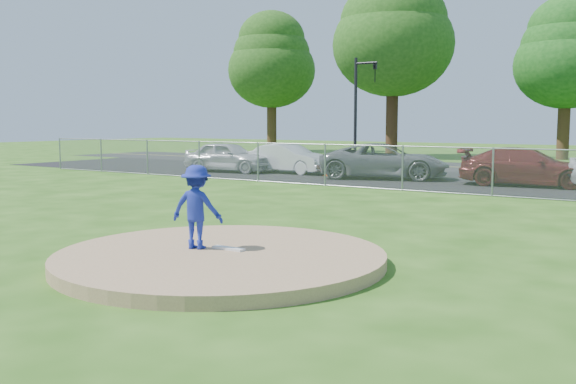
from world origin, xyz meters
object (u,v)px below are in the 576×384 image
object	(u,v)px
pitcher	(197,207)
parked_car_darkred	(527,167)
parked_car_white	(288,159)
parked_car_gray	(384,161)
traffic_cone	(328,169)
tree_far_left	(272,59)
tree_center	(567,52)
traffic_signal_left	(360,101)
tree_left	(393,29)
parked_car_silver	(228,157)

from	to	relation	value
pitcher	parked_car_darkred	xyz separation A→B (m)	(1.61, 15.94, -0.21)
parked_car_white	parked_car_gray	size ratio (longest dim) A/B	0.77
traffic_cone	tree_far_left	bearing A→B (deg)	130.92
tree_center	traffic_signal_left	xyz separation A→B (m)	(-7.76, -12.00, -3.11)
tree_far_left	tree_left	distance (m)	11.24
tree_left	tree_center	xyz separation A→B (m)	(10.00, 3.00, -1.77)
pitcher	parked_car_silver	xyz separation A→B (m)	(-11.41, 15.05, -0.19)
pitcher	traffic_cone	distance (m)	16.98
traffic_cone	parked_car_silver	xyz separation A→B (m)	(-4.92, -0.64, 0.40)
tree_far_left	traffic_cone	world-z (taller)	tree_far_left
parked_car_darkred	traffic_signal_left	bearing A→B (deg)	50.94
tree_far_left	parked_car_silver	size ratio (longest dim) A/B	2.61
tree_far_left	tree_center	size ratio (longest dim) A/B	1.09
tree_far_left	tree_left	size ratio (longest dim) A/B	0.86
tree_center	parked_car_white	bearing A→B (deg)	-114.70
tree_far_left	parked_car_white	distance (m)	22.15
tree_far_left	parked_car_darkred	distance (m)	29.42
traffic_signal_left	parked_car_darkred	distance (m)	11.89
parked_car_silver	parked_car_gray	distance (m)	7.50
parked_car_darkred	traffic_cone	bearing A→B (deg)	84.28
tree_center	parked_car_gray	distance (m)	19.36
traffic_cone	parked_car_gray	bearing A→B (deg)	3.50
pitcher	parked_car_darkred	distance (m)	16.02
parked_car_silver	tree_far_left	bearing A→B (deg)	21.43
traffic_signal_left	parked_car_white	distance (m)	6.56
tree_center	pitcher	bearing A→B (deg)	-89.16
tree_center	tree_far_left	bearing A→B (deg)	-177.27
traffic_cone	parked_car_darkred	world-z (taller)	parked_car_darkred
parked_car_silver	parked_car_darkred	distance (m)	13.05
parked_car_gray	traffic_cone	bearing A→B (deg)	75.33
tree_left	parked_car_silver	xyz separation A→B (m)	(-0.91, -15.96, -7.53)
traffic_cone	traffic_signal_left	bearing A→B (deg)	105.69
parked_car_gray	parked_car_white	bearing A→B (deg)	69.38
tree_center	pitcher	size ratio (longest dim) A/B	7.01
tree_far_left	tree_center	xyz separation A→B (m)	(21.00, 1.00, -0.59)
parked_car_silver	traffic_signal_left	bearing A→B (deg)	-32.26
tree_center	parked_car_silver	distance (m)	22.62
tree_far_left	parked_car_gray	bearing A→B (deg)	-44.36
tree_center	parked_car_white	xyz separation A→B (m)	(-8.26, -17.96, -5.81)
traffic_signal_left	traffic_cone	distance (m)	7.23
tree_left	traffic_signal_left	xyz separation A→B (m)	(2.24, -9.00, -4.88)
pitcher	parked_car_silver	distance (m)	18.89
tree_far_left	tree_center	distance (m)	21.03
traffic_signal_left	tree_far_left	bearing A→B (deg)	140.27
tree_left	parked_car_white	world-z (taller)	tree_left
pitcher	traffic_cone	size ratio (longest dim) A/B	2.29
traffic_signal_left	tree_center	bearing A→B (deg)	57.10
tree_center	traffic_cone	xyz separation A→B (m)	(-5.99, -18.32, -6.15)
traffic_signal_left	pitcher	bearing A→B (deg)	-69.42
tree_far_left	traffic_cone	bearing A→B (deg)	-49.08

